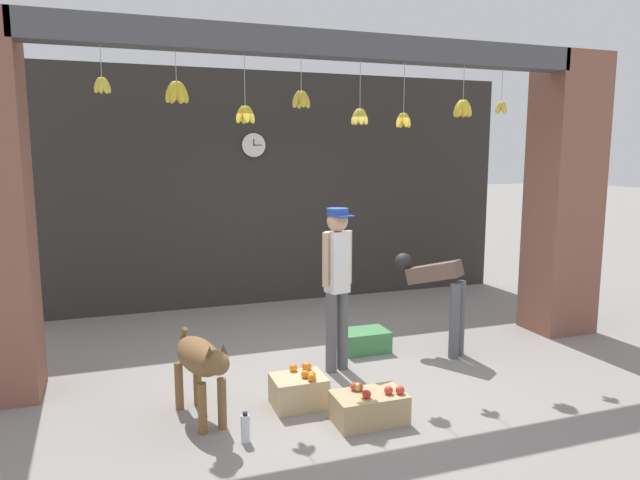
# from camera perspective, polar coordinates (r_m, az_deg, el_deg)

# --- Properties ---
(ground_plane) EXTENTS (60.00, 60.00, 0.00)m
(ground_plane) POSITION_cam_1_polar(r_m,az_deg,el_deg) (5.90, 1.33, -12.61)
(ground_plane) COLOR gray
(shop_back_wall) EXTENTS (7.38, 0.12, 3.28)m
(shop_back_wall) POSITION_cam_1_polar(r_m,az_deg,el_deg) (8.18, -5.48, 5.06)
(shop_back_wall) COLOR #2D2B28
(shop_back_wall) RESTS_ON ground_plane
(shop_pillar_right) EXTENTS (0.70, 0.60, 3.28)m
(shop_pillar_right) POSITION_cam_1_polar(r_m,az_deg,el_deg) (7.40, 23.19, 4.04)
(shop_pillar_right) COLOR brown
(shop_pillar_right) RESTS_ON ground_plane
(storefront_awning) EXTENTS (5.48, 0.28, 0.89)m
(storefront_awning) POSITION_cam_1_polar(r_m,az_deg,el_deg) (5.70, 0.93, 18.44)
(storefront_awning) COLOR #4C4C51
(dog) EXTENTS (0.43, 0.98, 0.73)m
(dog) POSITION_cam_1_polar(r_m,az_deg,el_deg) (4.74, -11.84, -11.76)
(dog) COLOR brown
(dog) RESTS_ON ground_plane
(shopkeeper) EXTENTS (0.33, 0.29, 1.62)m
(shopkeeper) POSITION_cam_1_polar(r_m,az_deg,el_deg) (5.57, 1.73, -3.68)
(shopkeeper) COLOR #56565B
(shopkeeper) RESTS_ON ground_plane
(worker_stooping) EXTENTS (0.59, 0.72, 1.05)m
(worker_stooping) POSITION_cam_1_polar(r_m,az_deg,el_deg) (6.26, 11.76, -4.86)
(worker_stooping) COLOR #56565B
(worker_stooping) RESTS_ON ground_plane
(fruit_crate_oranges) EXTENTS (0.45, 0.35, 0.33)m
(fruit_crate_oranges) POSITION_cam_1_polar(r_m,az_deg,el_deg) (5.04, -2.13, -14.76)
(fruit_crate_oranges) COLOR tan
(fruit_crate_oranges) RESTS_ON ground_plane
(fruit_crate_apples) EXTENTS (0.58, 0.35, 0.30)m
(fruit_crate_apples) POSITION_cam_1_polar(r_m,az_deg,el_deg) (4.78, 4.93, -16.28)
(fruit_crate_apples) COLOR tan
(fruit_crate_apples) RESTS_ON ground_plane
(produce_box_green) EXTENTS (0.51, 0.36, 0.23)m
(produce_box_green) POSITION_cam_1_polar(r_m,az_deg,el_deg) (6.34, 4.44, -10.00)
(produce_box_green) COLOR #42844C
(produce_box_green) RESTS_ON ground_plane
(water_bottle) EXTENTS (0.07, 0.07, 0.23)m
(water_bottle) POSITION_cam_1_polar(r_m,az_deg,el_deg) (4.51, -7.48, -18.14)
(water_bottle) COLOR silver
(water_bottle) RESTS_ON ground_plane
(wall_clock) EXTENTS (0.35, 0.03, 0.35)m
(wall_clock) POSITION_cam_1_polar(r_m,az_deg,el_deg) (8.06, -6.65, 9.41)
(wall_clock) COLOR black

